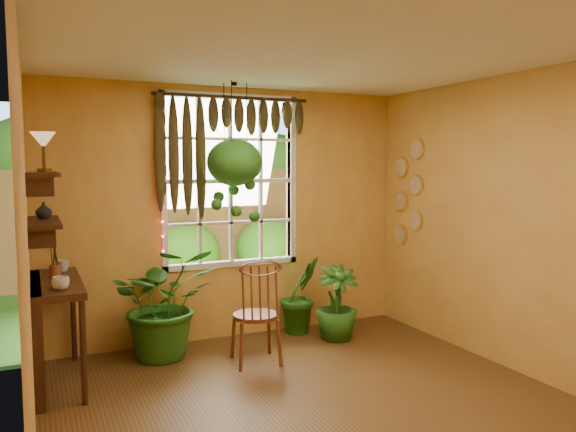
% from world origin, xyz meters
% --- Properties ---
extents(floor, '(4.50, 4.50, 0.00)m').
position_xyz_m(floor, '(0.00, 0.00, 0.00)').
color(floor, brown).
rests_on(floor, ground).
extents(ceiling, '(4.50, 4.50, 0.00)m').
position_xyz_m(ceiling, '(0.00, 0.00, 2.70)').
color(ceiling, white).
rests_on(ceiling, wall_back).
extents(wall_back, '(4.00, 0.00, 4.00)m').
position_xyz_m(wall_back, '(0.00, 2.25, 1.35)').
color(wall_back, gold).
rests_on(wall_back, floor).
extents(wall_left, '(0.00, 4.50, 4.50)m').
position_xyz_m(wall_left, '(-2.00, 0.00, 1.35)').
color(wall_left, gold).
rests_on(wall_left, floor).
extents(wall_right, '(0.00, 4.50, 4.50)m').
position_xyz_m(wall_right, '(2.00, 0.00, 1.35)').
color(wall_right, gold).
rests_on(wall_right, floor).
extents(window, '(1.52, 0.10, 1.86)m').
position_xyz_m(window, '(0.00, 2.28, 1.70)').
color(window, white).
rests_on(window, wall_back).
extents(valance_vine, '(1.70, 0.12, 1.10)m').
position_xyz_m(valance_vine, '(-0.08, 2.16, 2.28)').
color(valance_vine, '#38210F').
rests_on(valance_vine, window).
extents(string_lights, '(0.03, 0.03, 1.54)m').
position_xyz_m(string_lights, '(-0.76, 2.19, 1.75)').
color(string_lights, '#FF2633').
rests_on(string_lights, window).
extents(wall_plates, '(0.04, 0.32, 1.10)m').
position_xyz_m(wall_plates, '(1.98, 1.79, 1.55)').
color(wall_plates, beige).
rests_on(wall_plates, wall_right).
extents(counter_ledge, '(0.40, 1.20, 0.90)m').
position_xyz_m(counter_ledge, '(-1.91, 1.60, 0.55)').
color(counter_ledge, '#38210F').
rests_on(counter_ledge, floor).
extents(shelf_lower, '(0.25, 0.90, 0.04)m').
position_xyz_m(shelf_lower, '(-1.88, 1.60, 1.40)').
color(shelf_lower, '#38210F').
rests_on(shelf_lower, wall_left).
extents(shelf_upper, '(0.25, 0.90, 0.04)m').
position_xyz_m(shelf_upper, '(-1.88, 1.60, 1.80)').
color(shelf_upper, '#38210F').
rests_on(shelf_upper, wall_left).
extents(backyard, '(14.00, 10.00, 12.00)m').
position_xyz_m(backyard, '(0.24, 6.87, 1.28)').
color(backyard, '#1C5518').
rests_on(backyard, ground).
extents(windsor_chair, '(0.49, 0.51, 1.16)m').
position_xyz_m(windsor_chair, '(-0.08, 1.34, 0.33)').
color(windsor_chair, maroon).
rests_on(windsor_chair, floor).
extents(potted_plant_left, '(1.03, 0.91, 1.10)m').
position_xyz_m(potted_plant_left, '(-0.82, 1.87, 0.55)').
color(potted_plant_left, '#225115').
rests_on(potted_plant_left, floor).
extents(potted_plant_mid, '(0.54, 0.48, 0.86)m').
position_xyz_m(potted_plant_mid, '(0.73, 2.04, 0.43)').
color(potted_plant_mid, '#225115').
rests_on(potted_plant_mid, floor).
extents(potted_plant_right, '(0.54, 0.54, 0.79)m').
position_xyz_m(potted_plant_right, '(0.98, 1.66, 0.40)').
color(potted_plant_right, '#225115').
rests_on(potted_plant_right, floor).
extents(hanging_basket, '(0.56, 0.56, 1.42)m').
position_xyz_m(hanging_basket, '(-0.08, 1.91, 1.85)').
color(hanging_basket, black).
rests_on(hanging_basket, ceiling).
extents(cup_a, '(0.15, 0.15, 0.10)m').
position_xyz_m(cup_a, '(-1.78, 1.20, 0.95)').
color(cup_a, silver).
rests_on(cup_a, counter_ledge).
extents(cup_b, '(0.13, 0.13, 0.10)m').
position_xyz_m(cup_b, '(-1.72, 2.02, 0.95)').
color(cup_b, beige).
rests_on(cup_b, counter_ledge).
extents(brush_jar, '(0.10, 0.10, 0.35)m').
position_xyz_m(brush_jar, '(-1.80, 1.69, 1.04)').
color(brush_jar, brown).
rests_on(brush_jar, counter_ledge).
extents(shelf_vase, '(0.14, 0.14, 0.14)m').
position_xyz_m(shelf_vase, '(-1.87, 1.77, 1.49)').
color(shelf_vase, '#B2AD99').
rests_on(shelf_vase, shelf_lower).
extents(tiffany_lamp, '(0.19, 0.19, 0.32)m').
position_xyz_m(tiffany_lamp, '(-1.86, 1.43, 2.05)').
color(tiffany_lamp, '#533317').
rests_on(tiffany_lamp, shelf_upper).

